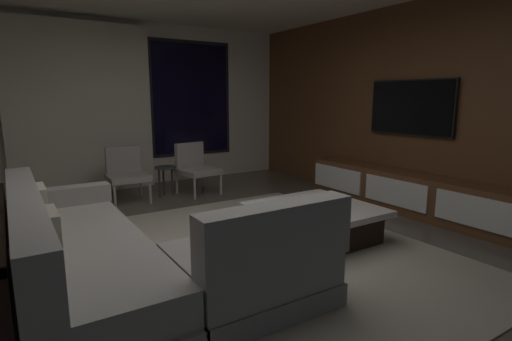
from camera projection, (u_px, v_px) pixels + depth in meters
floor at (221, 260)px, 3.64m from camera, size 9.20×9.20×0.00m
back_wall_with_window at (113, 106)px, 6.36m from camera, size 6.60×0.30×2.70m
media_wall at (433, 108)px, 5.01m from camera, size 0.12×7.80×2.70m
area_rug at (259, 255)px, 3.75m from camera, size 3.20×3.80×0.01m
sectional_couch at (124, 259)px, 2.94m from camera, size 1.98×2.50×0.82m
coffee_table at (314, 222)px, 4.14m from camera, size 1.16×1.16×0.36m
book_stack_on_coffee_table at (333, 203)px, 3.99m from camera, size 0.25×0.20×0.13m
accent_chair_near_window at (195, 166)px, 6.11m from camera, size 0.63×0.64×0.78m
accent_chair_by_curtain at (126, 171)px, 5.65m from camera, size 0.56×0.58×0.78m
side_stool at (165, 172)px, 5.91m from camera, size 0.32×0.32×0.46m
media_console at (409, 193)px, 5.11m from camera, size 0.46×3.10×0.52m
mounted_tv at (411, 107)px, 5.16m from camera, size 0.05×1.25×0.72m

